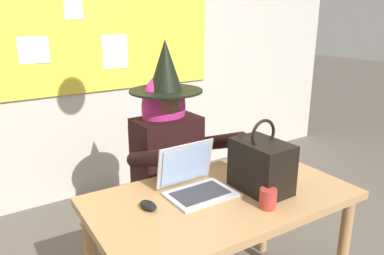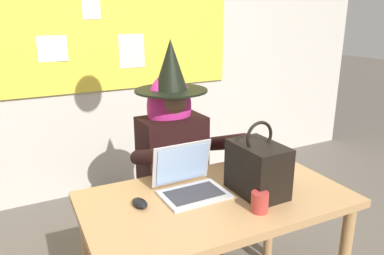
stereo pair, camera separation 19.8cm
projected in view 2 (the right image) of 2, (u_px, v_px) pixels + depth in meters
wall_back_bulletin at (102, 29)px, 3.18m from camera, size 5.93×2.04×2.94m
desk_main at (216, 213)px, 1.87m from camera, size 1.34×0.78×0.73m
chair_at_desk at (169, 180)px, 2.56m from camera, size 0.43×0.43×0.89m
person_costumed at (176, 145)px, 2.37m from camera, size 0.60×0.70×1.45m
laptop at (189, 182)px, 1.87m from camera, size 0.32×0.28×0.24m
computer_mouse at (140, 203)px, 1.74m from camera, size 0.07×0.11×0.03m
handbag at (258, 168)px, 1.84m from camera, size 0.20×0.30×0.38m
coffee_mug at (260, 202)px, 1.68m from camera, size 0.08×0.08×0.09m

